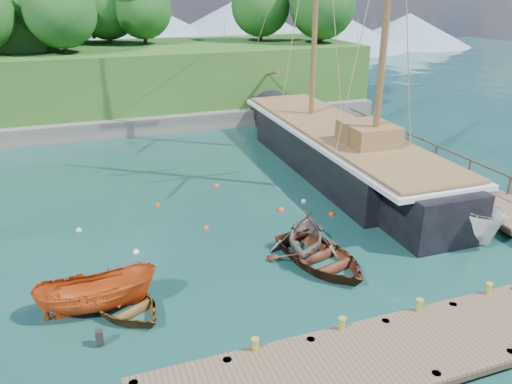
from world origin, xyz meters
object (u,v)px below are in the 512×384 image
motorboat_orange (100,311)px  cabin_boat_white (459,231)px  rowboat_0 (122,309)px  rowboat_1 (305,251)px  schooner (338,153)px  rowboat_2 (321,265)px

motorboat_orange → cabin_boat_white: 16.83m
rowboat_0 → motorboat_orange: bearing=139.1°
rowboat_1 → cabin_boat_white: size_ratio=0.69×
rowboat_0 → schooner: size_ratio=0.14×
rowboat_1 → cabin_boat_white: cabin_boat_white is taller
motorboat_orange → rowboat_2: bearing=-87.1°
cabin_boat_white → rowboat_1: bearing=-178.1°
rowboat_1 → schooner: 11.04m
rowboat_2 → motorboat_orange: bearing=166.2°
schooner → motorboat_orange: bearing=-144.7°
rowboat_0 → cabin_boat_white: (16.05, 0.94, 0.00)m
rowboat_2 → motorboat_orange: motorboat_orange is taller
rowboat_0 → motorboat_orange: (-0.76, 0.17, 0.00)m
rowboat_0 → schooner: schooner is taller
cabin_boat_white → rowboat_2: bearing=-168.4°
rowboat_0 → rowboat_2: bearing=-26.0°
rowboat_2 → schooner: bearing=43.7°
schooner → rowboat_0: bearing=-142.9°
rowboat_2 → cabin_boat_white: cabin_boat_white is taller
motorboat_orange → schooner: schooner is taller
rowboat_1 → schooner: size_ratio=0.13×
schooner → rowboat_2: bearing=-120.4°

